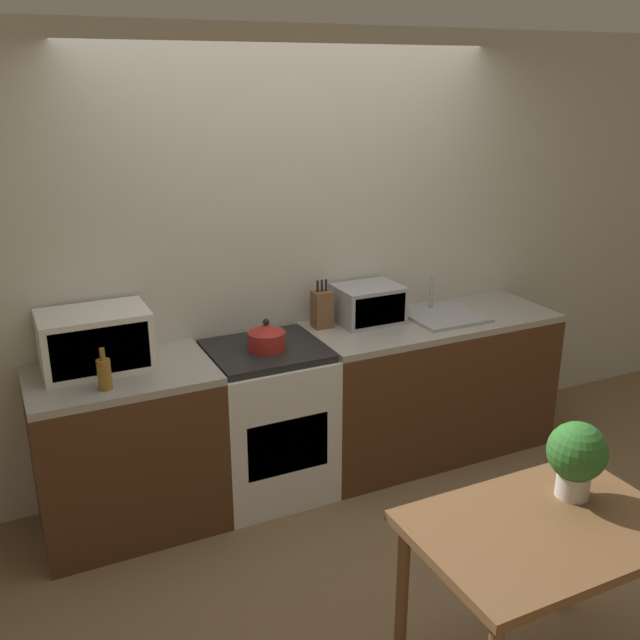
# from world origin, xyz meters

# --- Properties ---
(ground_plane) EXTENTS (16.00, 16.00, 0.00)m
(ground_plane) POSITION_xyz_m (0.00, 0.00, 0.00)
(ground_plane) COLOR brown
(wall_back) EXTENTS (10.00, 0.06, 2.60)m
(wall_back) POSITION_xyz_m (0.00, 1.02, 1.30)
(wall_back) COLOR beige
(wall_back) RESTS_ON ground_plane
(counter_left_run) EXTENTS (0.94, 0.62, 0.90)m
(counter_left_run) POSITION_xyz_m (-1.12, 0.68, 0.45)
(counter_left_run) COLOR #4C2D19
(counter_left_run) RESTS_ON ground_plane
(counter_right_run) EXTENTS (1.58, 0.62, 0.90)m
(counter_right_run) POSITION_xyz_m (0.80, 0.68, 0.45)
(counter_right_run) COLOR #4C2D19
(counter_right_run) RESTS_ON ground_plane
(stove_range) EXTENTS (0.65, 0.62, 0.90)m
(stove_range) POSITION_xyz_m (-0.32, 0.68, 0.45)
(stove_range) COLOR silver
(stove_range) RESTS_ON ground_plane
(kettle) EXTENTS (0.21, 0.21, 0.18)m
(kettle) POSITION_xyz_m (-0.32, 0.65, 0.97)
(kettle) COLOR maroon
(kettle) RESTS_ON stove_range
(microwave) EXTENTS (0.54, 0.36, 0.31)m
(microwave) POSITION_xyz_m (-1.21, 0.79, 1.05)
(microwave) COLOR silver
(microwave) RESTS_ON counter_left_run
(bottle) EXTENTS (0.07, 0.07, 0.21)m
(bottle) POSITION_xyz_m (-1.22, 0.50, 0.98)
(bottle) COLOR olive
(bottle) RESTS_ON counter_left_run
(knife_block) EXTENTS (0.11, 0.10, 0.29)m
(knife_block) POSITION_xyz_m (0.11, 0.85, 1.01)
(knife_block) COLOR brown
(knife_block) RESTS_ON counter_right_run
(toaster_oven) EXTENTS (0.39, 0.30, 0.23)m
(toaster_oven) POSITION_xyz_m (0.41, 0.81, 1.01)
(toaster_oven) COLOR #999BA0
(toaster_oven) RESTS_ON counter_right_run
(sink_basin) EXTENTS (0.45, 0.43, 0.24)m
(sink_basin) POSITION_xyz_m (0.88, 0.68, 0.92)
(sink_basin) COLOR #999BA0
(sink_basin) RESTS_ON counter_right_run
(dining_table) EXTENTS (1.00, 0.67, 0.75)m
(dining_table) POSITION_xyz_m (0.09, -1.11, 0.65)
(dining_table) COLOR brown
(dining_table) RESTS_ON ground_plane
(potted_plant) EXTENTS (0.23, 0.23, 0.32)m
(potted_plant) POSITION_xyz_m (0.32, -1.01, 0.93)
(potted_plant) COLOR beige
(potted_plant) RESTS_ON dining_table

